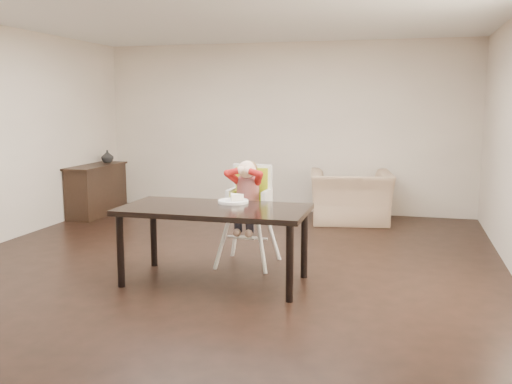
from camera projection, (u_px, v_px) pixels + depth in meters
ground at (216, 269)px, 6.04m from camera, size 7.00×7.00×0.00m
room_walls at (214, 92)px, 5.75m from camera, size 6.02×7.02×2.71m
dining_table at (214, 215)px, 5.51m from camera, size 1.80×0.90×0.75m
high_chair at (249, 191)px, 6.13m from camera, size 0.49×0.49×1.14m
plate at (234, 200)px, 5.73m from camera, size 0.40×0.40×0.09m
armchair at (351, 189)px, 8.35m from camera, size 1.26×0.93×1.01m
sideboard at (97, 190)px, 8.96m from camera, size 0.44×1.26×0.79m
vase at (107, 157)px, 9.24m from camera, size 0.25×0.25×0.19m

